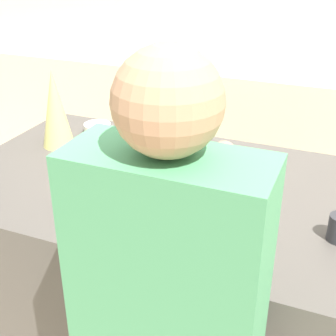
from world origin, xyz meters
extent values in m
cube|color=beige|center=(0.00, 2.14, 1.30)|extent=(8.00, 0.05, 2.60)
cube|color=beige|center=(0.00, 1.82, 0.46)|extent=(6.00, 0.60, 0.91)
cube|color=#514C47|center=(0.00, 0.00, 0.46)|extent=(1.78, 0.99, 0.92)
cube|color=silver|center=(-0.12, -0.18, 0.92)|extent=(0.47, 0.29, 0.01)
cube|color=#5B2D14|center=(-0.12, -0.18, 0.98)|extent=(0.18, 0.17, 0.11)
cube|color=white|center=(-0.12, -0.18, 1.07)|extent=(0.20, 0.19, 0.07)
cylinder|color=#5B2D14|center=(-0.08, -0.15, 1.14)|extent=(0.02, 0.02, 0.07)
cone|color=#DBD675|center=(-0.65, 0.14, 1.09)|extent=(0.14, 0.14, 0.34)
cylinder|color=white|center=(-0.15, 0.19, 0.94)|extent=(0.11, 0.11, 0.04)
cylinder|color=orange|center=(-0.15, 0.19, 0.95)|extent=(0.09, 0.09, 0.01)
cylinder|color=white|center=(-0.56, 0.33, 0.94)|extent=(0.13, 0.13, 0.05)
cylinder|color=#4770DB|center=(-0.56, 0.33, 0.96)|extent=(0.10, 0.10, 0.01)
cube|color=#B23338|center=(0.16, 0.18, 0.93)|extent=(0.23, 0.17, 0.02)
cube|color=#4C9966|center=(0.23, -0.71, 1.08)|extent=(0.42, 0.19, 0.61)
sphere|color=tan|center=(0.23, -0.71, 1.49)|extent=(0.21, 0.21, 0.21)
cylinder|color=tan|center=(0.23, -0.50, 1.21)|extent=(0.07, 0.42, 0.07)
camera|label=1|loc=(0.54, -1.45, 1.76)|focal=50.00mm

